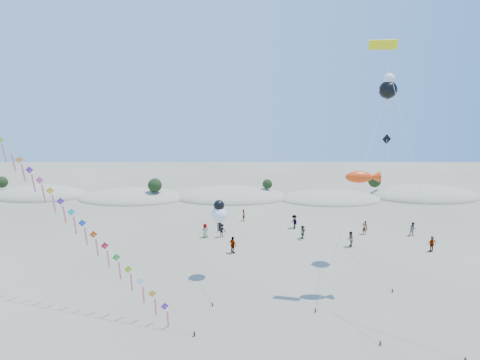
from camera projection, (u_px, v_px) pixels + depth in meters
name	position (u px, v px, depth m)	size (l,w,h in m)	color
dune_ridge	(237.00, 197.00, 65.72)	(145.30, 11.49, 5.57)	gray
kite_train	(41.00, 183.00, 31.95)	(24.00, 11.19, 18.95)	#3F2D1E
fish_kite	(363.00, 177.00, 32.45)	(2.77, 8.10, 10.61)	#3F2D1E
cartoon_kite_low	(219.00, 213.00, 36.46)	(1.48, 6.45, 7.32)	#3F2D1E
cartoon_kite_high	(388.00, 88.00, 38.03)	(9.23, 11.53, 18.64)	#3F2D1E
parafoil_kite	(385.00, 51.00, 30.91)	(4.42, 10.57, 20.83)	#3F2D1E
dark_kite	(388.00, 172.00, 40.71)	(3.16, 11.42, 12.50)	#3F2D1E
beachgoers	(304.00, 232.00, 46.98)	(25.89, 11.91, 1.85)	slate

